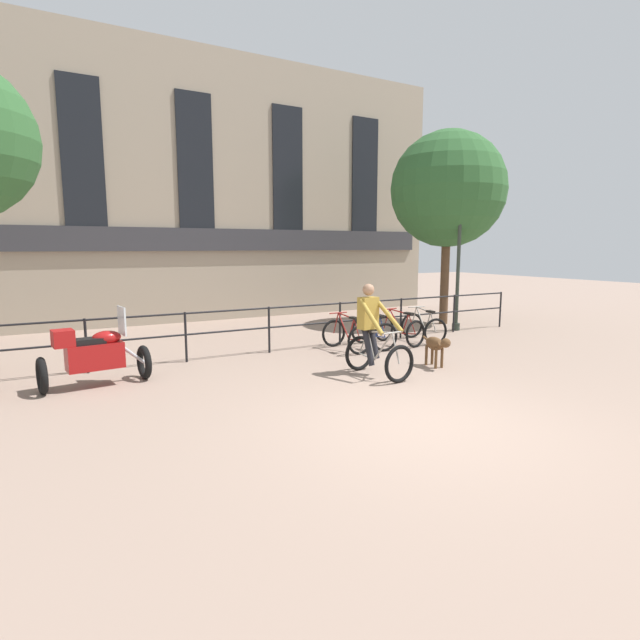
# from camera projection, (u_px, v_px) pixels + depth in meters

# --- Properties ---
(ground_plane) EXTENTS (60.00, 60.00, 0.00)m
(ground_plane) POSITION_uv_depth(u_px,v_px,m) (423.00, 422.00, 6.82)
(ground_plane) COLOR gray
(canal_railing) EXTENTS (15.05, 0.05, 1.05)m
(canal_railing) POSITION_uv_depth(u_px,v_px,m) (269.00, 322.00, 11.20)
(canal_railing) COLOR black
(canal_railing) RESTS_ON ground_plane
(building_facade) EXTENTS (18.00, 0.72, 8.45)m
(building_facade) POSITION_uv_depth(u_px,v_px,m) (193.00, 188.00, 15.67)
(building_facade) COLOR gray
(building_facade) RESTS_ON ground_plane
(cyclist_with_bike) EXTENTS (0.79, 1.23, 1.70)m
(cyclist_with_bike) POSITION_uv_depth(u_px,v_px,m) (374.00, 335.00, 9.25)
(cyclist_with_bike) COLOR black
(cyclist_with_bike) RESTS_ON ground_plane
(dog) EXTENTS (0.27, 0.87, 0.63)m
(dog) POSITION_uv_depth(u_px,v_px,m) (437.00, 345.00, 9.89)
(dog) COLOR brown
(dog) RESTS_ON ground_plane
(parked_motorcycle) EXTENTS (1.81, 0.83, 1.35)m
(parked_motorcycle) POSITION_uv_depth(u_px,v_px,m) (94.00, 354.00, 8.49)
(parked_motorcycle) COLOR black
(parked_motorcycle) RESTS_ON ground_plane
(parked_bicycle_near_lamp) EXTENTS (0.71, 1.14, 0.86)m
(parked_bicycle_near_lamp) POSITION_uv_depth(u_px,v_px,m) (346.00, 335.00, 11.48)
(parked_bicycle_near_lamp) COLOR black
(parked_bicycle_near_lamp) RESTS_ON ground_plane
(parked_bicycle_mid_left) EXTENTS (0.77, 1.17, 0.86)m
(parked_bicycle_mid_left) POSITION_uv_depth(u_px,v_px,m) (374.00, 332.00, 11.86)
(parked_bicycle_mid_left) COLOR black
(parked_bicycle_mid_left) RESTS_ON ground_plane
(parked_bicycle_mid_right) EXTENTS (0.81, 1.19, 0.86)m
(parked_bicycle_mid_right) POSITION_uv_depth(u_px,v_px,m) (399.00, 330.00, 12.23)
(parked_bicycle_mid_right) COLOR black
(parked_bicycle_mid_right) RESTS_ON ground_plane
(parked_bicycle_far_end) EXTENTS (0.79, 1.18, 0.86)m
(parked_bicycle_far_end) POSITION_uv_depth(u_px,v_px,m) (423.00, 327.00, 12.60)
(parked_bicycle_far_end) COLOR black
(parked_bicycle_far_end) RESTS_ON ground_plane
(street_lamp) EXTENTS (0.28, 0.28, 4.01)m
(street_lamp) POSITION_uv_depth(u_px,v_px,m) (459.00, 251.00, 14.01)
(street_lamp) COLOR #2D382D
(street_lamp) RESTS_ON ground_plane
(tree_canalside_right) EXTENTS (3.45, 3.45, 5.82)m
(tree_canalside_right) POSITION_uv_depth(u_px,v_px,m) (448.00, 190.00, 14.99)
(tree_canalside_right) COLOR brown
(tree_canalside_right) RESTS_ON ground_plane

